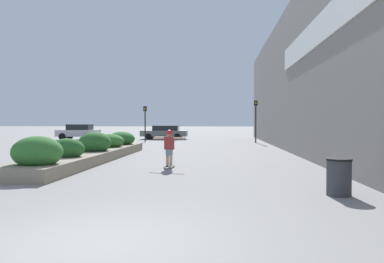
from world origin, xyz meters
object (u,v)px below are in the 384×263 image
Objects in this scene: skateboard at (169,166)px; trash_bin at (339,177)px; car_center_left at (165,132)px; traffic_light_left at (145,117)px; car_leftmost at (79,132)px; skateboarder at (169,144)px; traffic_light_right at (256,114)px.

trash_bin reaches higher than skateboard.
skateboard is at bearing -171.25° from car_center_left.
car_leftmost is at bearing 153.33° from traffic_light_left.
skateboarder is 18.91m from traffic_light_right.
skateboarder is at bearing -151.43° from car_leftmost.
car_center_left is at bearing 146.00° from traffic_light_right.
car_center_left is 10.71m from traffic_light_right.
skateboard is at bearing -105.56° from traffic_light_right.
traffic_light_left is at bearing 170.28° from car_center_left.
skateboard is 19.00m from traffic_light_right.
car_leftmost is (-16.96, 27.36, 0.37)m from trash_bin.
skateboarder is 0.38× the size of traffic_light_right.
traffic_light_right is (5.06, 18.16, 1.54)m from skateboarder.
skateboarder is 1.54× the size of trash_bin.
traffic_light_right is at bearing 87.98° from skateboard.
skateboard is 24.36m from car_center_left.
traffic_light_right is at bearing 89.37° from trash_bin.
skateboarder reaches higher than skateboard.
skateboard is at bearing 133.60° from trash_bin.
skateboarder reaches higher than car_center_left.
skateboard is 19.24m from traffic_light_left.
car_center_left is 5.78m from traffic_light_left.
traffic_light_right is (8.76, -5.91, 1.71)m from car_center_left.
car_leftmost is at bearing 121.78° from trash_bin.
skateboard is at bearing -75.93° from traffic_light_left.
skateboarder is at bearing -171.25° from car_center_left.
traffic_light_right reaches higher than trash_bin.
car_leftmost reaches higher than skateboarder.
car_center_left is (8.45, 1.75, -0.07)m from car_leftmost.
car_leftmost is 17.78m from traffic_light_right.
trash_bin is at bearing -32.86° from skateboard.
traffic_light_right is (5.06, 18.16, 2.40)m from skateboard.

